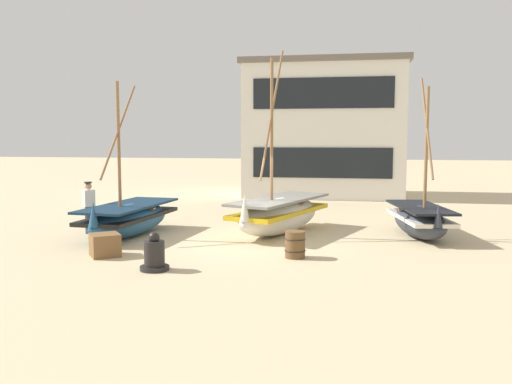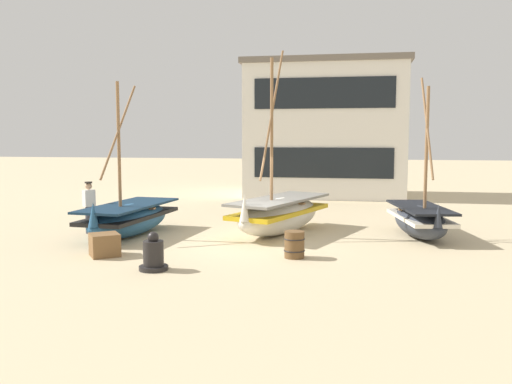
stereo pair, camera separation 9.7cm
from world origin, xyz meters
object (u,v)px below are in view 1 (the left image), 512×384
(fisherman_by_hull, at_px, (89,208))
(capstan_winch, at_px, (154,255))
(fishing_boat_near_left, at_px, (420,219))
(harbor_building_main, at_px, (325,129))
(fishing_boat_far_right, at_px, (129,218))
(cargo_crate, at_px, (105,245))
(wooden_barrel, at_px, (295,244))
(fishing_boat_centre_large, at_px, (279,214))

(fisherman_by_hull, distance_m, capstan_winch, 5.76)
(fishing_boat_near_left, relative_size, harbor_building_main, 0.59)
(harbor_building_main, bearing_deg, capstan_winch, -100.03)
(fishing_boat_far_right, distance_m, cargo_crate, 3.00)
(capstan_winch, bearing_deg, fishing_boat_far_right, 120.35)
(fishing_boat_far_right, distance_m, wooden_barrel, 5.98)
(capstan_winch, xyz_separation_m, harbor_building_main, (3.08, 17.41, 3.19))
(fishing_boat_near_left, distance_m, fisherman_by_hull, 10.59)
(fishing_boat_near_left, height_order, wooden_barrel, fishing_boat_near_left)
(fishing_boat_centre_large, height_order, capstan_winch, fishing_boat_centre_large)
(harbor_building_main, bearing_deg, fisherman_by_hull, -117.76)
(fishing_boat_centre_large, bearing_deg, cargo_crate, -134.53)
(fisherman_by_hull, height_order, wooden_barrel, fisherman_by_hull)
(fisherman_by_hull, height_order, cargo_crate, fisherman_by_hull)
(fishing_boat_centre_large, height_order, fishing_boat_far_right, fishing_boat_centre_large)
(fisherman_by_hull, distance_m, cargo_crate, 3.72)
(fishing_boat_centre_large, distance_m, wooden_barrel, 3.57)
(fishing_boat_centre_large, distance_m, harbor_building_main, 12.45)
(fishing_boat_centre_large, height_order, harbor_building_main, harbor_building_main)
(fishing_boat_near_left, xyz_separation_m, fishing_boat_centre_large, (-4.41, -0.18, 0.09))
(fisherman_by_hull, relative_size, wooden_barrel, 2.41)
(fishing_boat_near_left, xyz_separation_m, harbor_building_main, (-3.59, 11.89, 2.98))
(fishing_boat_far_right, distance_m, fisherman_by_hull, 1.46)
(fishing_boat_centre_large, relative_size, cargo_crate, 8.18)
(capstan_winch, distance_m, harbor_building_main, 17.97)
(wooden_barrel, height_order, harbor_building_main, harbor_building_main)
(fishing_boat_far_right, bearing_deg, fishing_boat_near_left, 8.77)
(wooden_barrel, bearing_deg, fishing_boat_near_left, 45.75)
(fisherman_by_hull, xyz_separation_m, capstan_winch, (3.84, -4.27, -0.48))
(fishing_boat_near_left, xyz_separation_m, capstan_winch, (-6.67, -5.52, -0.20))
(cargo_crate, bearing_deg, harbor_building_main, 73.20)
(fishing_boat_centre_large, xyz_separation_m, cargo_crate, (-4.07, -4.14, -0.35))
(fishing_boat_near_left, height_order, cargo_crate, fishing_boat_near_left)
(fisherman_by_hull, bearing_deg, capstan_winch, -48.02)
(cargo_crate, bearing_deg, fishing_boat_far_right, 101.46)
(capstan_winch, bearing_deg, fishing_boat_near_left, 39.59)
(fishing_boat_centre_large, bearing_deg, fisherman_by_hull, -170.08)
(harbor_building_main, bearing_deg, fishing_boat_centre_large, -93.89)
(fishing_boat_near_left, relative_size, fishing_boat_far_right, 1.03)
(fishing_boat_far_right, height_order, harbor_building_main, harbor_building_main)
(fishing_boat_far_right, height_order, cargo_crate, fishing_boat_far_right)
(fishing_boat_centre_large, height_order, fisherman_by_hull, fishing_boat_centre_large)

